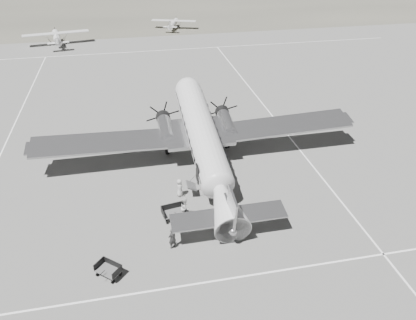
% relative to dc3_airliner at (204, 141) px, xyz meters
% --- Properties ---
extents(ground, '(260.00, 260.00, 0.00)m').
position_rel_dc3_airliner_xyz_m(ground, '(-1.61, 0.33, -3.02)').
color(ground, slate).
rests_on(ground, ground).
extents(taxi_line_near, '(60.00, 0.15, 0.01)m').
position_rel_dc3_airliner_xyz_m(taxi_line_near, '(-1.61, -13.67, -3.01)').
color(taxi_line_near, white).
rests_on(taxi_line_near, ground).
extents(taxi_line_right, '(0.15, 80.00, 0.01)m').
position_rel_dc3_airliner_xyz_m(taxi_line_right, '(10.39, 0.33, -3.01)').
color(taxi_line_right, white).
rests_on(taxi_line_right, ground).
extents(taxi_line_left, '(0.15, 60.00, 0.01)m').
position_rel_dc3_airliner_xyz_m(taxi_line_left, '(-19.61, 10.33, -3.01)').
color(taxi_line_left, white).
rests_on(taxi_line_left, ground).
extents(taxi_line_horizon, '(90.00, 0.15, 0.01)m').
position_rel_dc3_airliner_xyz_m(taxi_line_horizon, '(-1.61, 40.33, -3.01)').
color(taxi_line_horizon, white).
rests_on(taxi_line_horizon, ground).
extents(dc3_airliner, '(31.85, 22.20, 6.04)m').
position_rel_dc3_airliner_xyz_m(dc3_airliner, '(0.00, 0.00, 0.00)').
color(dc3_airliner, '#AAAAAC').
rests_on(dc3_airliner, ground).
extents(light_plane_left, '(13.31, 11.49, 2.46)m').
position_rel_dc3_airliner_xyz_m(light_plane_left, '(-18.32, 47.61, -1.79)').
color(light_plane_left, silver).
rests_on(light_plane_left, ground).
extents(light_plane_right, '(11.45, 10.33, 1.97)m').
position_rel_dc3_airliner_xyz_m(light_plane_right, '(4.33, 55.66, -2.04)').
color(light_plane_right, silver).
rests_on(light_plane_right, ground).
extents(baggage_cart_near, '(2.11, 1.65, 1.08)m').
position_rel_dc3_airliner_xyz_m(baggage_cart_near, '(-3.72, -6.65, -2.48)').
color(baggage_cart_near, '#535353').
rests_on(baggage_cart_near, ground).
extents(baggage_cart_far, '(2.10, 2.05, 0.97)m').
position_rel_dc3_airliner_xyz_m(baggage_cart_far, '(-8.76, -11.78, -2.53)').
color(baggage_cart_far, '#535353').
rests_on(baggage_cart_far, ground).
extents(ground_crew, '(0.74, 0.65, 1.72)m').
position_rel_dc3_airliner_xyz_m(ground_crew, '(-4.25, -9.96, -2.16)').
color(ground_crew, '#2D2D2D').
rests_on(ground_crew, ground).
extents(ramp_agent, '(0.97, 1.08, 1.84)m').
position_rel_dc3_airliner_xyz_m(ramp_agent, '(-2.81, -6.68, -2.10)').
color(ramp_agent, silver).
rests_on(ramp_agent, ground).
extents(passenger, '(0.54, 0.81, 1.62)m').
position_rel_dc3_airliner_xyz_m(passenger, '(-2.82, -3.73, -2.21)').
color(passenger, '#BABAB8').
rests_on(passenger, ground).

